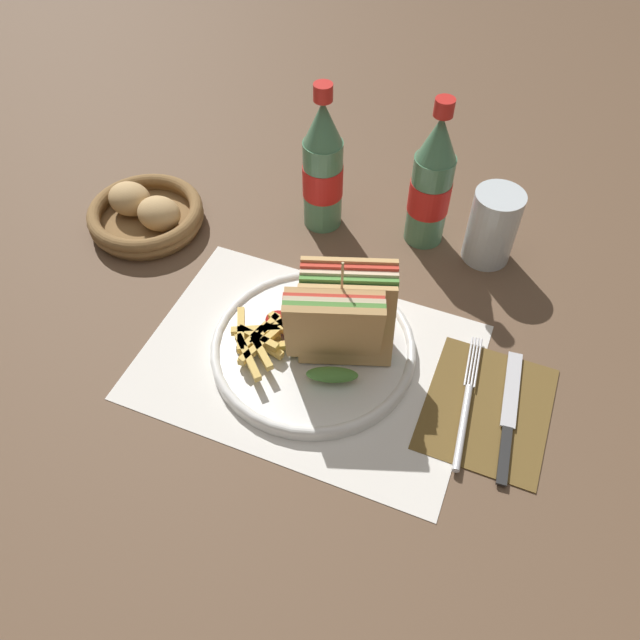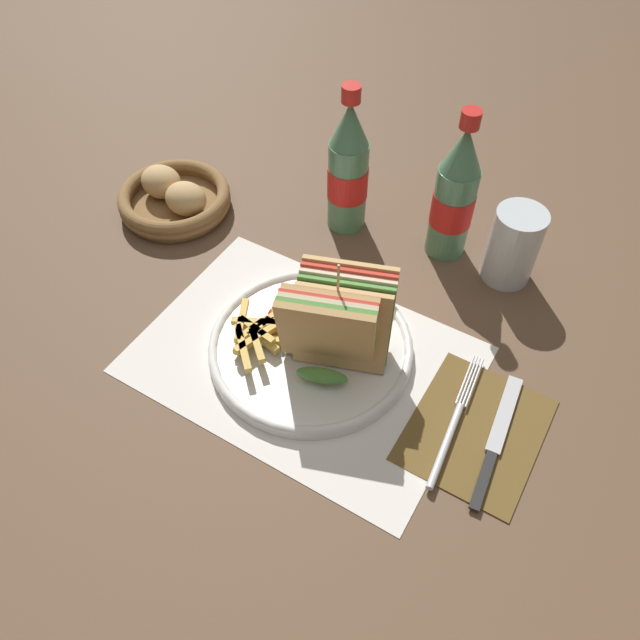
# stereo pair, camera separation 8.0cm
# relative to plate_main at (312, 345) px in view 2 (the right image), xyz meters

# --- Properties ---
(ground_plane) EXTENTS (4.00, 4.00, 0.00)m
(ground_plane) POSITION_rel_plate_main_xyz_m (0.01, -0.00, -0.01)
(ground_plane) COLOR brown
(placemat) EXTENTS (0.42, 0.30, 0.00)m
(placemat) POSITION_rel_plate_main_xyz_m (-0.00, -0.02, -0.01)
(placemat) COLOR silver
(placemat) RESTS_ON ground_plane
(plate_main) EXTENTS (0.27, 0.27, 0.02)m
(plate_main) POSITION_rel_plate_main_xyz_m (0.00, 0.00, 0.00)
(plate_main) COLOR white
(plate_main) RESTS_ON ground_plane
(club_sandwich) EXTENTS (0.14, 0.14, 0.16)m
(club_sandwich) POSITION_rel_plate_main_xyz_m (0.03, 0.00, 0.06)
(club_sandwich) COLOR tan
(club_sandwich) RESTS_ON plate_main
(fries_pile) EXTENTS (0.10, 0.12, 0.02)m
(fries_pile) POSITION_rel_plate_main_xyz_m (-0.06, -0.03, 0.02)
(fries_pile) COLOR #E0B756
(fries_pile) RESTS_ON plate_main
(ketchup_blob) EXTENTS (0.04, 0.03, 0.01)m
(ketchup_blob) POSITION_rel_plate_main_xyz_m (-0.05, 0.01, 0.02)
(ketchup_blob) COLOR maroon
(ketchup_blob) RESTS_ON plate_main
(napkin) EXTENTS (0.15, 0.18, 0.00)m
(napkin) POSITION_rel_plate_main_xyz_m (0.23, -0.01, -0.01)
(napkin) COLOR brown
(napkin) RESTS_ON ground_plane
(fork) EXTENTS (0.03, 0.20, 0.01)m
(fork) POSITION_rel_plate_main_xyz_m (0.21, -0.02, -0.00)
(fork) COLOR silver
(fork) RESTS_ON napkin
(knife) EXTENTS (0.03, 0.19, 0.00)m
(knife) POSITION_rel_plate_main_xyz_m (0.26, -0.01, -0.00)
(knife) COLOR black
(knife) RESTS_ON napkin
(coke_bottle_near) EXTENTS (0.06, 0.06, 0.23)m
(coke_bottle_near) POSITION_rel_plate_main_xyz_m (-0.09, 0.24, 0.09)
(coke_bottle_near) COLOR #4C7F5B
(coke_bottle_near) RESTS_ON ground_plane
(coke_bottle_far) EXTENTS (0.06, 0.06, 0.23)m
(coke_bottle_far) POSITION_rel_plate_main_xyz_m (0.07, 0.27, 0.09)
(coke_bottle_far) COLOR #4C7F5B
(coke_bottle_far) RESTS_ON ground_plane
(glass_near) EXTENTS (0.07, 0.07, 0.11)m
(glass_near) POSITION_rel_plate_main_xyz_m (0.17, 0.26, 0.05)
(glass_near) COLOR silver
(glass_near) RESTS_ON ground_plane
(bread_basket) EXTENTS (0.18, 0.18, 0.06)m
(bread_basket) POSITION_rel_plate_main_xyz_m (-0.34, 0.13, 0.01)
(bread_basket) COLOR olive
(bread_basket) RESTS_ON ground_plane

